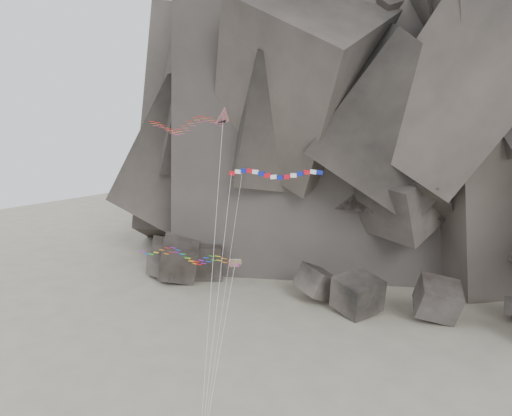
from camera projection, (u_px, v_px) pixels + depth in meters
The scene contains 7 objects.
ground at pixel (218, 398), 51.70m from camera, with size 260.00×260.00×0.00m, color #A99F88.
headland at pixel (411, 56), 103.84m from camera, with size 110.00×70.00×84.00m, color #544B44, non-canonical shape.
boulder_field at pixel (294, 282), 81.08m from camera, with size 77.54×18.78×8.60m.
delta_kite at pixel (181, 124), 49.99m from camera, with size 16.18×13.93×28.38m.
banner_kite at pixel (274, 175), 50.14m from camera, with size 9.21×19.09×22.20m.
parafoil_kite at pixel (183, 255), 49.48m from camera, with size 15.61×11.09×14.36m.
pennant_kite at pixel (231, 248), 46.90m from camera, with size 6.45×16.26×22.08m.
Camera 1 is at (27.99, -38.84, 28.01)m, focal length 35.00 mm.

